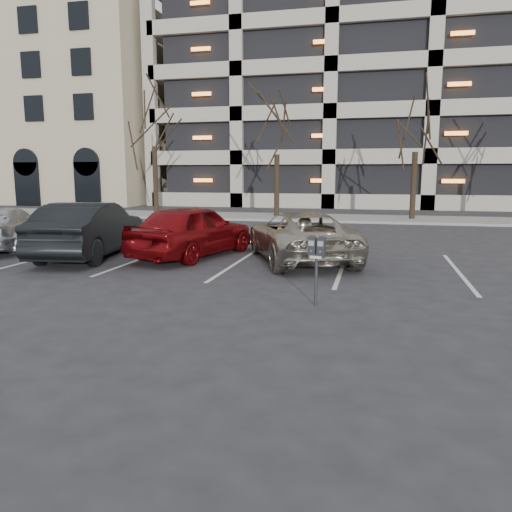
# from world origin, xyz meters

# --- Properties ---
(ground) EXTENTS (140.00, 140.00, 0.00)m
(ground) POSITION_xyz_m (0.00, 0.00, 0.00)
(ground) COLOR #28282B
(ground) RESTS_ON ground
(sidewalk) EXTENTS (80.00, 4.00, 0.12)m
(sidewalk) POSITION_xyz_m (0.00, 16.00, 0.06)
(sidewalk) COLOR gray
(sidewalk) RESTS_ON ground
(stall_lines) EXTENTS (16.90, 5.20, 0.00)m
(stall_lines) POSITION_xyz_m (-1.40, 2.30, 0.01)
(stall_lines) COLOR silver
(stall_lines) RESTS_ON ground
(parking_garage) EXTENTS (52.00, 20.00, 19.00)m
(parking_garage) POSITION_xyz_m (12.00, 33.84, 9.26)
(parking_garage) COLOR black
(parking_garage) RESTS_ON ground
(office_building) EXTENTS (26.00, 16.20, 15.00)m
(office_building) POSITION_xyz_m (-28.00, 29.92, 7.49)
(office_building) COLOR tan
(office_building) RESTS_ON ground
(tree_a) EXTENTS (3.80, 3.80, 8.63)m
(tree_a) POSITION_xyz_m (-10.00, 16.00, 6.24)
(tree_a) COLOR black
(tree_a) RESTS_ON ground
(tree_b) EXTENTS (3.30, 3.30, 7.50)m
(tree_b) POSITION_xyz_m (-3.00, 16.00, 5.42)
(tree_b) COLOR black
(tree_b) RESTS_ON ground
(tree_c) EXTENTS (3.36, 3.36, 7.64)m
(tree_c) POSITION_xyz_m (4.00, 16.00, 5.52)
(tree_c) COLOR black
(tree_c) RESTS_ON ground
(parking_meter) EXTENTS (0.34, 0.19, 1.25)m
(parking_meter) POSITION_xyz_m (1.17, -1.62, 0.96)
(parking_meter) COLOR black
(parking_meter) RESTS_ON ground
(suv_silver) EXTENTS (3.97, 5.38, 1.36)m
(suv_silver) POSITION_xyz_m (0.19, 3.07, 0.68)
(suv_silver) COLOR #ABA391
(suv_silver) RESTS_ON ground
(car_red) EXTENTS (2.88, 4.78, 1.52)m
(car_red) POSITION_xyz_m (-2.91, 3.00, 0.76)
(car_red) COLOR maroon
(car_red) RESTS_ON ground
(car_dark) EXTENTS (2.36, 4.98, 1.58)m
(car_dark) POSITION_xyz_m (-5.76, 2.25, 0.79)
(car_dark) COLOR black
(car_dark) RESTS_ON ground
(car_silver) EXTENTS (3.45, 4.97, 1.34)m
(car_silver) POSITION_xyz_m (-9.28, 3.00, 0.67)
(car_silver) COLOR #B6BABE
(car_silver) RESTS_ON ground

